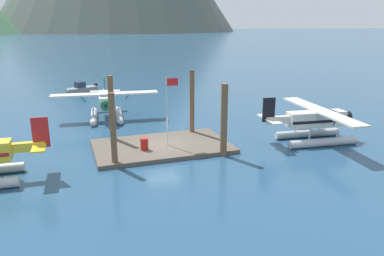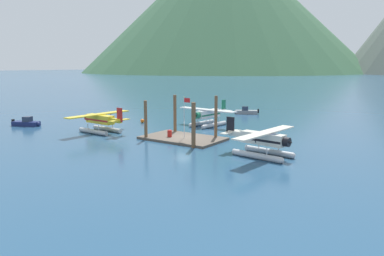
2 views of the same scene
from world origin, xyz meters
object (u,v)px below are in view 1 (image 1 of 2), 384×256
at_px(flagpole, 169,102).
at_px(fuel_drum, 144,144).
at_px(seaplane_white_bow_left, 106,104).
at_px(boat_grey_open_north, 81,89).
at_px(seaplane_cream_stbd_aft, 316,123).

xyz_separation_m(flagpole, fuel_drum, (-2.07, -0.57, -2.91)).
height_order(fuel_drum, seaplane_white_bow_left, seaplane_white_bow_left).
bearing_deg(fuel_drum, boat_grey_open_north, 96.02).
distance_m(flagpole, seaplane_cream_stbd_aft, 12.10).
distance_m(flagpole, boat_grey_open_north, 28.20).
bearing_deg(seaplane_cream_stbd_aft, flagpole, 168.96).
distance_m(seaplane_white_bow_left, boat_grey_open_north, 16.60).
bearing_deg(seaplane_cream_stbd_aft, fuel_drum, 172.93).
xyz_separation_m(fuel_drum, boat_grey_open_north, (-2.97, 28.14, -0.25)).
bearing_deg(seaplane_white_bow_left, seaplane_cream_stbd_aft, -41.31).
bearing_deg(flagpole, seaplane_white_bow_left, 107.48).
distance_m(flagpole, seaplane_white_bow_left, 11.79).
relative_size(flagpole, seaplane_white_bow_left, 0.51).
distance_m(fuel_drum, seaplane_white_bow_left, 11.76).
bearing_deg(boat_grey_open_north, flagpole, -79.65).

